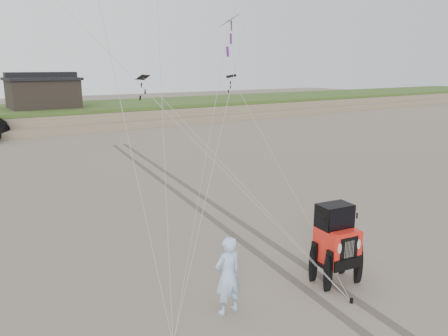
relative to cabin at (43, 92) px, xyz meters
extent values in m
plane|color=#6B6054|center=(-2.00, -37.00, -3.24)|extent=(160.00, 160.00, 0.00)
cube|color=#7A6B54|center=(-2.00, 1.00, -2.54)|extent=(160.00, 12.00, 1.40)
cube|color=#2D4719|center=(-2.00, 1.00, -1.69)|extent=(160.00, 12.00, 0.35)
cube|color=#7A6B54|center=(-2.00, -5.50, -2.99)|extent=(160.00, 3.50, 0.50)
cube|color=black|center=(0.00, 0.00, -0.21)|extent=(6.00, 5.00, 2.60)
cube|color=black|center=(0.00, 0.00, 1.21)|extent=(6.40, 5.40, 0.25)
cube|color=black|center=(0.00, 0.00, 1.59)|extent=(6.40, 1.20, 0.50)
imported|color=#92BBE1|center=(-3.82, -37.07, -2.31)|extent=(0.69, 0.46, 1.86)
cube|color=black|center=(-3.25, -31.40, 2.00)|extent=(0.54, 0.46, 0.19)
cube|color=#5D167D|center=(3.38, -26.59, 4.49)|extent=(0.82, 1.11, 0.54)
cube|color=black|center=(0.78, -30.50, 1.98)|extent=(0.46, 0.42, 0.17)
cylinder|color=black|center=(-1.11, -38.40, -3.18)|extent=(0.08, 0.08, 0.12)
cube|color=#4C443D|center=(-0.40, -29.00, -3.23)|extent=(4.42, 29.74, 0.01)
cube|color=#4C443D|center=(0.40, -29.00, -3.23)|extent=(4.42, 29.74, 0.01)
camera|label=1|loc=(-8.95, -44.62, 2.33)|focal=35.00mm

